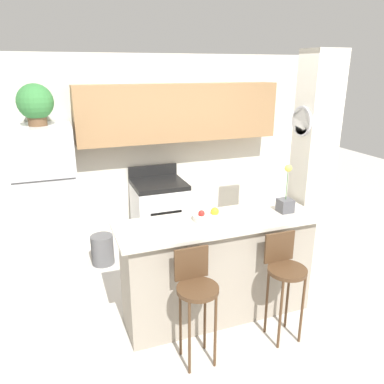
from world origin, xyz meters
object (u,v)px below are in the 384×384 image
Objects in this scene: bar_stool_left at (196,290)px; refrigerator at (48,198)px; fruit_bowl at (208,216)px; trash_bin at (103,250)px; potted_plant_on_fridge at (35,103)px; bar_stool_right at (285,272)px; orchid_vase at (286,201)px; stove_range at (160,213)px.

refrigerator is at bearing 116.61° from bar_stool_left.
trash_bin is (-0.85, 1.39, -0.86)m from fruit_bowl.
trash_bin is (0.57, -0.25, -1.80)m from potted_plant_on_fridge.
bar_stool_right is 2.41m from trash_bin.
refrigerator is 2.81m from orchid_vase.
orchid_vase is at bearing -37.84° from refrigerator.
refrigerator is at bearing -63.58° from potted_plant_on_fridge.
potted_plant_on_fridge is 1.60× the size of fruit_bowl.
bar_stool_right is at bearing -48.52° from potted_plant_on_fridge.
fruit_bowl reaches higher than bar_stool_right.
refrigerator is 2.18m from fruit_bowl.
potted_plant_on_fridge is (-1.41, -0.04, 1.53)m from stove_range.
potted_plant_on_fridge is at bearing -178.38° from stove_range.
potted_plant_on_fridge is 2.37m from fruit_bowl.
stove_range is at bearing 81.95° from bar_stool_left.
fruit_bowl is 1.84m from trash_bin.
stove_range is 2.26m from bar_stool_left.
orchid_vase is 1.64× the size of fruit_bowl.
bar_stool_right is at bearing 0.00° from bar_stool_left.
potted_plant_on_fridge is at bearing 116.42° from refrigerator.
orchid_vase is 2.39m from trash_bin.
refrigerator is 1.47m from stove_range.
refrigerator reaches higher than fruit_bowl.
orchid_vase reaches higher than bar_stool_left.
fruit_bowl is (0.02, -1.68, 0.59)m from stove_range.
fruit_bowl is (-0.78, 0.08, -0.08)m from orchid_vase.
stove_range is at bearing 114.51° from orchid_vase.
orchid_vase is (2.21, -1.72, 0.26)m from refrigerator.
orchid_vase reaches higher than bar_stool_right.
bar_stool_left is 0.84m from bar_stool_right.
fruit_bowl is at bearing -89.42° from stove_range.
stove_range reaches higher than bar_stool_left.
refrigerator is 4.59× the size of trash_bin.
bar_stool_left is at bearing -63.39° from refrigerator.
bar_stool_right is (1.93, -2.19, -0.21)m from refrigerator.
potted_plant_on_fridge reaches higher than stove_range.
fruit_bowl is (-0.51, 0.55, 0.39)m from bar_stool_right.
potted_plant_on_fridge is 1.91m from trash_bin.
refrigerator is 5.97× the size of fruit_bowl.
refrigerator is 3.73× the size of potted_plant_on_fridge.
stove_range is at bearing 90.58° from fruit_bowl.
orchid_vase reaches higher than trash_bin.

